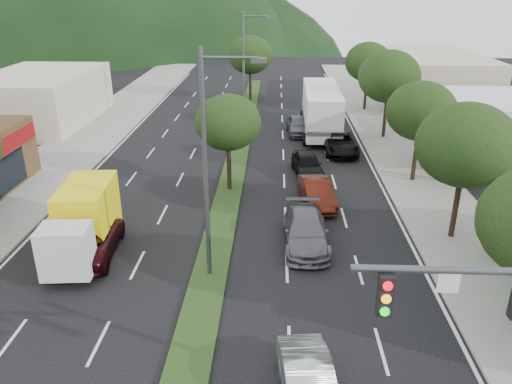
{
  "coord_description": "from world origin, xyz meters",
  "views": [
    {
      "loc": [
        2.87,
        -11.22,
        12.21
      ],
      "look_at": [
        1.94,
        11.73,
        2.54
      ],
      "focal_mm": 35.0,
      "sensor_mm": 36.0,
      "label": 1
    }
  ],
  "objects_px": {
    "tree_med_near": "(228,122)",
    "car_queue_c": "(317,193)",
    "car_queue_d": "(340,143)",
    "car_queue_e": "(298,125)",
    "tree_r_c": "(421,111)",
    "streetlight_mid": "(246,65)",
    "motorhome": "(321,110)",
    "tree_r_b": "(466,145)",
    "box_truck": "(85,223)",
    "tree_med_far": "(250,55)",
    "tree_r_d": "(389,77)",
    "streetlight_near": "(210,158)",
    "suv_maroon": "(90,240)",
    "car_queue_a": "(307,164)",
    "tree_r_e": "(368,62)",
    "car_queue_b": "(306,231)"
  },
  "relations": [
    {
      "from": "tree_r_d",
      "to": "box_truck",
      "type": "height_order",
      "value": "tree_r_d"
    },
    {
      "from": "suv_maroon",
      "to": "tree_r_c",
      "type": "bearing_deg",
      "value": -154.91
    },
    {
      "from": "tree_r_d",
      "to": "suv_maroon",
      "type": "xyz_separation_m",
      "value": [
        -18.0,
        -20.34,
        -4.41
      ]
    },
    {
      "from": "suv_maroon",
      "to": "car_queue_c",
      "type": "bearing_deg",
      "value": -155.52
    },
    {
      "from": "tree_med_near",
      "to": "motorhome",
      "type": "bearing_deg",
      "value": 63.1
    },
    {
      "from": "tree_r_b",
      "to": "car_queue_e",
      "type": "distance_m",
      "value": 20.79
    },
    {
      "from": "car_queue_c",
      "to": "tree_med_near",
      "type": "bearing_deg",
      "value": 152.34
    },
    {
      "from": "motorhome",
      "to": "tree_r_b",
      "type": "bearing_deg",
      "value": -73.98
    },
    {
      "from": "box_truck",
      "to": "car_queue_a",
      "type": "bearing_deg",
      "value": -140.8
    },
    {
      "from": "streetlight_near",
      "to": "streetlight_mid",
      "type": "distance_m",
      "value": 25.0
    },
    {
      "from": "tree_r_d",
      "to": "car_queue_d",
      "type": "relative_size",
      "value": 1.33
    },
    {
      "from": "tree_med_near",
      "to": "car_queue_c",
      "type": "relative_size",
      "value": 1.32
    },
    {
      "from": "tree_r_b",
      "to": "streetlight_mid",
      "type": "relative_size",
      "value": 0.69
    },
    {
      "from": "tree_med_near",
      "to": "streetlight_near",
      "type": "relative_size",
      "value": 0.6
    },
    {
      "from": "tree_r_b",
      "to": "tree_r_d",
      "type": "relative_size",
      "value": 0.97
    },
    {
      "from": "suv_maroon",
      "to": "car_queue_b",
      "type": "xyz_separation_m",
      "value": [
        10.45,
        1.37,
        0.0
      ]
    },
    {
      "from": "streetlight_mid",
      "to": "car_queue_b",
      "type": "bearing_deg",
      "value": -79.07
    },
    {
      "from": "streetlight_near",
      "to": "car_queue_a",
      "type": "relative_size",
      "value": 2.22
    },
    {
      "from": "tree_r_e",
      "to": "car_queue_e",
      "type": "xyz_separation_m",
      "value": [
        -7.19,
        -8.97,
        -4.12
      ]
    },
    {
      "from": "tree_r_d",
      "to": "tree_r_c",
      "type": "bearing_deg",
      "value": -90.0
    },
    {
      "from": "tree_r_c",
      "to": "car_queue_d",
      "type": "bearing_deg",
      "value": 124.5
    },
    {
      "from": "car_queue_a",
      "to": "car_queue_b",
      "type": "height_order",
      "value": "car_queue_b"
    },
    {
      "from": "car_queue_e",
      "to": "box_truck",
      "type": "distance_m",
      "value": 23.75
    },
    {
      "from": "tree_med_near",
      "to": "car_queue_c",
      "type": "bearing_deg",
      "value": -20.16
    },
    {
      "from": "car_queue_d",
      "to": "car_queue_e",
      "type": "height_order",
      "value": "car_queue_e"
    },
    {
      "from": "tree_r_b",
      "to": "motorhome",
      "type": "distance_m",
      "value": 20.28
    },
    {
      "from": "streetlight_near",
      "to": "car_queue_e",
      "type": "bearing_deg",
      "value": 78.71
    },
    {
      "from": "tree_r_c",
      "to": "motorhome",
      "type": "relative_size",
      "value": 0.63
    },
    {
      "from": "tree_r_d",
      "to": "tree_med_far",
      "type": "xyz_separation_m",
      "value": [
        -12.0,
        14.0,
        -0.17
      ]
    },
    {
      "from": "tree_r_e",
      "to": "car_queue_a",
      "type": "relative_size",
      "value": 1.49
    },
    {
      "from": "car_queue_e",
      "to": "tree_med_near",
      "type": "bearing_deg",
      "value": -114.61
    },
    {
      "from": "car_queue_a",
      "to": "car_queue_b",
      "type": "distance_m",
      "value": 10.02
    },
    {
      "from": "car_queue_e",
      "to": "motorhome",
      "type": "bearing_deg",
      "value": 5.4
    },
    {
      "from": "tree_r_c",
      "to": "car_queue_d",
      "type": "xyz_separation_m",
      "value": [
        -4.14,
        6.03,
        -4.0
      ]
    },
    {
      "from": "tree_r_c",
      "to": "streetlight_near",
      "type": "bearing_deg",
      "value": -134.51
    },
    {
      "from": "tree_r_c",
      "to": "tree_med_near",
      "type": "distance_m",
      "value": 12.17
    },
    {
      "from": "streetlight_mid",
      "to": "motorhome",
      "type": "distance_m",
      "value": 7.62
    },
    {
      "from": "tree_r_b",
      "to": "motorhome",
      "type": "bearing_deg",
      "value": 105.07
    },
    {
      "from": "tree_r_b",
      "to": "streetlight_mid",
      "type": "distance_m",
      "value": 24.09
    },
    {
      "from": "tree_med_far",
      "to": "motorhome",
      "type": "height_order",
      "value": "tree_med_far"
    },
    {
      "from": "streetlight_near",
      "to": "car_queue_e",
      "type": "distance_m",
      "value": 23.97
    },
    {
      "from": "car_queue_c",
      "to": "car_queue_a",
      "type": "bearing_deg",
      "value": 85.79
    },
    {
      "from": "tree_r_d",
      "to": "streetlight_mid",
      "type": "distance_m",
      "value": 12.18
    },
    {
      "from": "streetlight_mid",
      "to": "suv_maroon",
      "type": "xyz_separation_m",
      "value": [
        -6.21,
        -23.34,
        -4.81
      ]
    },
    {
      "from": "suv_maroon",
      "to": "box_truck",
      "type": "distance_m",
      "value": 0.87
    },
    {
      "from": "tree_r_b",
      "to": "suv_maroon",
      "type": "relative_size",
      "value": 1.25
    },
    {
      "from": "car_queue_d",
      "to": "car_queue_e",
      "type": "xyz_separation_m",
      "value": [
        -3.05,
        5.0,
        0.02
      ]
    },
    {
      "from": "box_truck",
      "to": "tree_med_far",
      "type": "bearing_deg",
      "value": -105.35
    },
    {
      "from": "car_queue_a",
      "to": "car_queue_e",
      "type": "xyz_separation_m",
      "value": [
        -0.27,
        10.0,
        0.01
      ]
    },
    {
      "from": "tree_r_c",
      "to": "tree_med_near",
      "type": "xyz_separation_m",
      "value": [
        -12.0,
        -2.0,
        -0.32
      ]
    }
  ]
}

